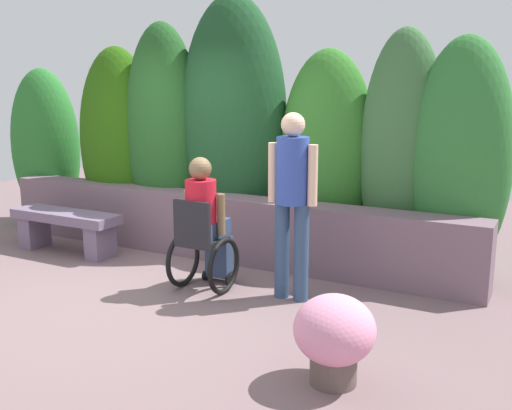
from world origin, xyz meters
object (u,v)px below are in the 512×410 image
Objects in this scene: stone_bench at (66,225)px; person_standing_companion at (292,194)px; person_in_wheelchair at (204,228)px; flower_pot_terracotta_by_wall at (334,335)px.

stone_bench is 0.82× the size of person_standing_companion.
person_standing_companion reaches higher than person_in_wheelchair.
person_in_wheelchair reaches higher than stone_bench.
person_standing_companion is at bearing 4.56° from person_in_wheelchair.
person_in_wheelchair is 0.75× the size of person_standing_companion.
person_in_wheelchair is at bearing 146.72° from flower_pot_terracotta_by_wall.
stone_bench is at bearing 173.97° from person_standing_companion.
person_in_wheelchair is at bearing -173.56° from person_standing_companion.
flower_pot_terracotta_by_wall is at bearing -25.73° from stone_bench.
flower_pot_terracotta_by_wall reaches higher than stone_bench.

